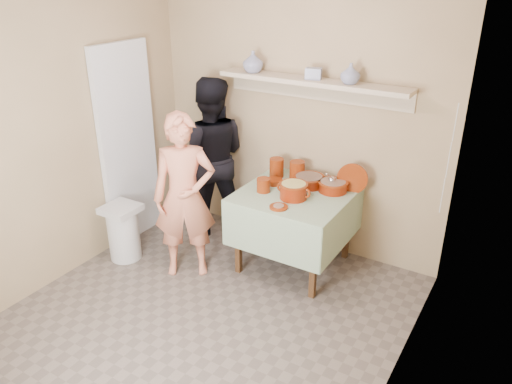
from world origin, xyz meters
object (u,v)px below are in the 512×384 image
Objects in this scene: person_cook at (185,197)px; person_helper at (210,157)px; cazuela_rice at (294,189)px; trash_bin at (124,232)px; serving_table at (295,204)px.

person_helper is (-0.29, 0.80, 0.06)m from person_cook.
person_cook reaches higher than cazuela_rice.
person_cook is 4.63× the size of cazuela_rice.
trash_bin is (-0.38, -0.94, -0.55)m from person_helper.
serving_table is 1.74× the size of trash_bin.
person_helper is 1.13m from serving_table.
cazuela_rice is at bearing 131.21° from person_helper.
person_cook is at bearing -143.07° from serving_table.
person_helper reaches higher than cazuela_rice.
person_helper is 1.17m from cazuela_rice.
trash_bin is at bearing -157.59° from cazuela_rice.
person_helper is 1.71× the size of serving_table.
person_helper is at bearing 74.98° from person_cook.
person_cook is 1.01m from serving_table.
person_helper is 2.96× the size of trash_bin.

